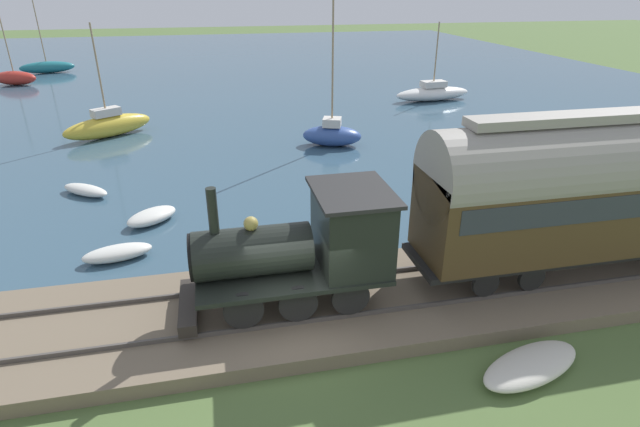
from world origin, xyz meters
name	(u,v)px	position (x,y,z in m)	size (l,w,h in m)	color
ground_plane	(301,335)	(0.00, 0.00, 0.00)	(200.00, 200.00, 0.00)	#516B38
harbor_water	(226,70)	(43.43, 0.00, 0.00)	(80.00, 80.00, 0.01)	#38566B
rail_embankment	(295,309)	(0.87, 0.00, 0.20)	(4.52, 56.00, 0.51)	#756651
steam_locomotive	(309,243)	(0.87, -0.40, 2.18)	(2.44, 5.44, 3.35)	black
passenger_coach	(605,185)	(0.87, -8.83, 3.04)	(2.42, 10.94, 4.61)	black
sailboat_teal	(47,67)	(45.31, 17.31, 0.60)	(2.38, 5.12, 7.91)	#1E707A
sailboat_white	(433,93)	(25.33, -14.75, 0.58)	(2.34, 6.21, 5.63)	white
sailboat_yellow	(108,125)	(20.13, 7.66, 0.69)	(3.98, 4.97, 6.25)	gold
sailboat_red	(15,78)	(39.01, 18.33, 0.63)	(2.37, 3.97, 6.13)	#B72D23
sailboat_blue	(332,134)	(15.70, -4.58, 0.65)	(2.53, 3.55, 8.17)	#335199
rowboat_near_shore	(118,253)	(5.03, 5.10, 0.24)	(1.29, 2.28, 0.46)	silver
rowboat_far_out	(85,190)	(11.04, 7.23, 0.22)	(2.05, 2.34, 0.43)	silver
rowboat_off_pier	(152,216)	(7.65, 4.25, 0.26)	(2.07, 2.20, 0.50)	silver
beached_dinghy	(531,365)	(-2.45, -4.92, 0.22)	(1.88, 3.00, 0.44)	beige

